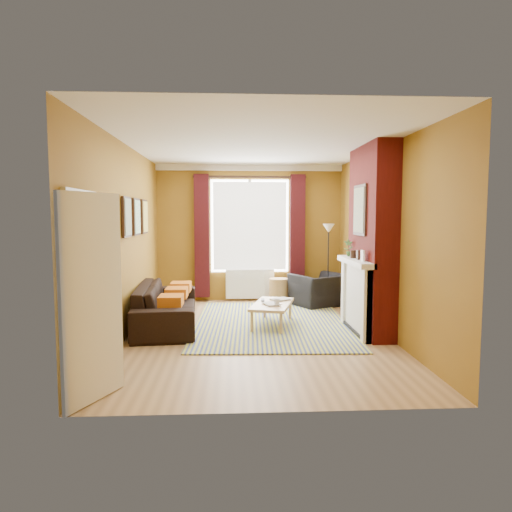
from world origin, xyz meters
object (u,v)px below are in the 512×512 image
sofa (167,305)px  armchair (319,290)px  floor_lamp (328,241)px  coffee_table (272,306)px  wicker_stool (279,291)px

sofa → armchair: size_ratio=2.39×
armchair → floor_lamp: size_ratio=0.60×
coffee_table → floor_lamp: bearing=68.6°
armchair → wicker_stool: armchair is taller
armchair → coffee_table: (-1.07, -1.58, 0.02)m
sofa → armchair: 3.13m
wicker_stool → sofa: bearing=-137.4°
armchair → floor_lamp: floor_lamp is taller
wicker_stool → floor_lamp: 1.41m
armchair → wicker_stool: size_ratio=1.87×
armchair → wicker_stool: bearing=-53.3°
sofa → wicker_stool: (2.00, 1.83, -0.09)m
armchair → coffee_table: size_ratio=0.79×
coffee_table → wicker_stool: bearing=96.2°
sofa → floor_lamp: bearing=-66.1°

